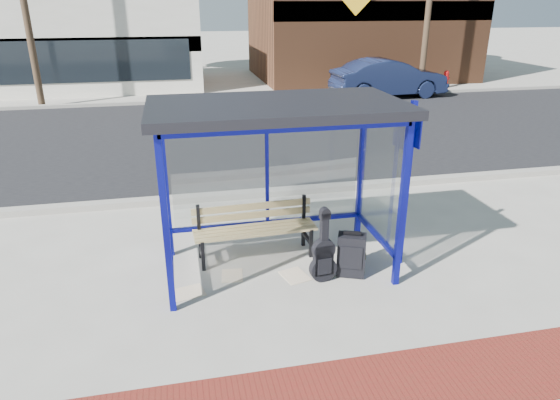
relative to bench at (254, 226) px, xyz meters
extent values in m
plane|color=#B2ADA0|center=(0.25, -0.46, -0.49)|extent=(120.00, 120.00, 0.00)
cube|color=maroon|center=(0.25, -3.06, -0.48)|extent=(60.00, 1.00, 0.01)
cube|color=gray|center=(0.25, 2.44, -0.43)|extent=(60.00, 0.25, 0.12)
cube|color=black|center=(0.25, 7.54, -0.49)|extent=(60.00, 10.00, 0.00)
cube|color=gray|center=(0.25, 12.64, -0.43)|extent=(60.00, 0.25, 0.12)
cube|color=#B2ADA0|center=(0.25, 14.54, -0.48)|extent=(60.00, 4.00, 0.01)
cube|color=#0B0E7D|center=(-1.25, -1.21, 0.66)|extent=(0.08, 0.08, 2.30)
cube|color=#0B0E7D|center=(1.75, -1.21, 0.66)|extent=(0.08, 0.08, 2.30)
cube|color=#0B0E7D|center=(-1.25, 0.29, 0.66)|extent=(0.08, 0.08, 2.30)
cube|color=#0B0E7D|center=(1.75, 0.29, 0.66)|extent=(0.08, 0.08, 2.30)
cube|color=#0B0E7D|center=(0.25, 0.29, 1.77)|extent=(3.00, 0.08, 0.08)
cube|color=#0B0E7D|center=(0.25, -1.21, 1.77)|extent=(3.00, 0.08, 0.08)
cube|color=#0B0E7D|center=(-1.25, -0.46, 1.77)|extent=(0.08, 1.50, 0.08)
cube|color=#0B0E7D|center=(1.75, -0.46, 1.77)|extent=(0.08, 1.50, 0.08)
cube|color=#0B0E7D|center=(0.25, 0.29, -0.09)|extent=(3.00, 0.08, 0.06)
cube|color=#0B0E7D|center=(-1.25, -0.46, -0.09)|extent=(0.08, 1.50, 0.06)
cube|color=#0B0E7D|center=(1.75, -0.46, -0.09)|extent=(0.08, 1.50, 0.06)
cube|color=#0B0E7D|center=(0.25, 0.29, 0.86)|extent=(0.05, 0.05, 1.90)
cube|color=silver|center=(0.25, 0.29, 0.82)|extent=(2.84, 0.01, 1.82)
cube|color=silver|center=(-1.25, -0.46, 0.82)|extent=(0.02, 1.34, 1.82)
cube|color=silver|center=(1.75, -0.46, 0.82)|extent=(0.02, 1.34, 1.82)
cube|color=black|center=(0.25, -0.46, 1.87)|extent=(3.30, 1.80, 0.12)
cube|color=#59331E|center=(8.25, 18.04, 2.71)|extent=(10.00, 7.00, 6.40)
cube|color=black|center=(8.25, 14.59, 2.71)|extent=(10.00, 0.10, 0.80)
cylinder|color=#4C3826|center=(-2.75, 21.54, 2.01)|extent=(0.36, 0.36, 5.00)
cylinder|color=#4C3826|center=(12.75, 21.54, 2.01)|extent=(0.36, 0.36, 5.00)
cube|color=black|center=(-0.80, -0.29, -0.26)|extent=(0.05, 0.05, 0.46)
cube|color=black|center=(-0.82, 0.10, -0.06)|extent=(0.05, 0.05, 0.86)
cube|color=black|center=(-0.81, -0.10, -0.26)|extent=(0.07, 0.41, 0.05)
cube|color=black|center=(0.82, -0.23, -0.26)|extent=(0.05, 0.05, 0.46)
cube|color=black|center=(0.80, 0.17, -0.06)|extent=(0.05, 0.05, 0.86)
cube|color=black|center=(0.81, -0.03, -0.26)|extent=(0.07, 0.41, 0.05)
cube|color=#DABC7E|center=(0.01, -0.23, -0.03)|extent=(1.83, 0.17, 0.04)
cube|color=#DABC7E|center=(0.01, -0.12, -0.03)|extent=(1.83, 0.17, 0.04)
cube|color=#DABC7E|center=(0.00, -0.01, -0.03)|extent=(1.83, 0.17, 0.04)
cube|color=#DABC7E|center=(0.00, 0.10, -0.03)|extent=(1.83, 0.17, 0.04)
cube|color=#DABC7E|center=(-0.01, 0.14, 0.12)|extent=(1.82, 0.11, 0.10)
cube|color=#DABC7E|center=(-0.01, 0.14, 0.26)|extent=(1.82, 0.11, 0.10)
cylinder|color=black|center=(0.80, -0.93, -0.30)|extent=(0.39, 0.15, 0.38)
cylinder|color=black|center=(0.80, -0.93, 0.00)|extent=(0.32, 0.14, 0.31)
cube|color=black|center=(0.80, -0.93, -0.16)|extent=(0.28, 0.14, 0.45)
cube|color=black|center=(0.80, -0.93, 0.30)|extent=(0.11, 0.10, 0.45)
cube|color=black|center=(0.80, -0.93, 0.50)|extent=(0.14, 0.11, 0.09)
cube|color=black|center=(1.23, -0.86, -0.17)|extent=(0.45, 0.37, 0.61)
cylinder|color=black|center=(1.10, -0.80, -0.46)|extent=(0.14, 0.23, 0.06)
cylinder|color=black|center=(1.36, -0.91, -0.46)|extent=(0.14, 0.23, 0.06)
cube|color=black|center=(1.23, -0.86, 0.17)|extent=(0.24, 0.13, 0.04)
cube|color=black|center=(1.18, -0.98, -0.15)|extent=(0.29, 0.13, 0.33)
ellipsoid|color=black|center=(1.38, -0.66, -0.31)|extent=(0.32, 0.24, 0.36)
ellipsoid|color=black|center=(1.39, -0.77, -0.36)|extent=(0.18, 0.13, 0.19)
cube|color=black|center=(1.38, -0.64, -0.14)|extent=(0.10, 0.05, 0.03)
cube|color=#0D1094|center=(2.05, -0.68, 0.72)|extent=(0.08, 0.08, 2.41)
cube|color=#0D1094|center=(2.10, -0.67, 1.52)|extent=(0.05, 0.30, 0.45)
cube|color=white|center=(-1.05, -0.86, -0.48)|extent=(0.48, 0.42, 0.01)
cube|color=white|center=(-0.42, -0.54, -0.48)|extent=(0.34, 0.41, 0.01)
cube|color=white|center=(0.45, -0.73, -0.48)|extent=(0.43, 0.50, 0.01)
imported|color=#172042|center=(7.44, 12.17, 0.26)|extent=(4.62, 1.79, 1.50)
cylinder|color=#B50C0E|center=(10.85, 13.71, -0.18)|extent=(0.21, 0.21, 0.62)
sphere|color=#B50C0E|center=(10.85, 13.71, 0.16)|extent=(0.23, 0.23, 0.23)
cylinder|color=#B50C0E|center=(10.85, 13.71, -0.08)|extent=(0.34, 0.17, 0.10)
camera|label=1|loc=(-1.05, -6.71, 3.14)|focal=32.00mm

